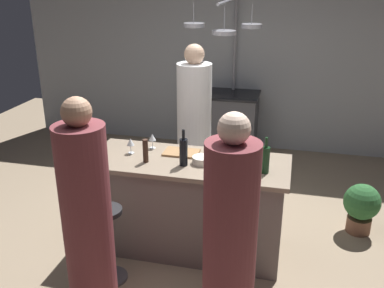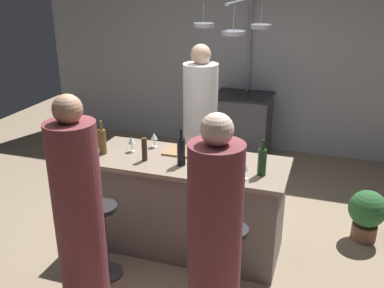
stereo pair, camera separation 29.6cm
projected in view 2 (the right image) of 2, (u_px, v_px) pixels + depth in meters
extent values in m
plane|color=gray|center=(187.00, 246.00, 4.19)|extent=(9.00, 9.00, 0.00)
cube|color=#9EA3A8|center=(251.00, 60.00, 6.24)|extent=(6.40, 0.16, 2.60)
cube|color=slate|center=(187.00, 207.00, 4.03)|extent=(1.72, 0.66, 0.86)
cube|color=gray|center=(187.00, 162.00, 3.87)|extent=(1.80, 0.72, 0.04)
cube|color=#47474C|center=(242.00, 126.00, 6.20)|extent=(0.76, 0.60, 0.86)
cube|color=black|center=(244.00, 96.00, 6.04)|extent=(0.80, 0.64, 0.03)
cylinder|color=white|center=(200.00, 134.00, 4.81)|extent=(0.38, 0.38, 1.58)
sphere|color=#D8AD8C|center=(201.00, 54.00, 4.49)|extent=(0.21, 0.21, 0.21)
cylinder|color=#4C4C51|center=(230.00, 267.00, 3.35)|extent=(0.06, 0.06, 0.62)
cylinder|color=black|center=(231.00, 230.00, 3.23)|extent=(0.26, 0.26, 0.04)
cylinder|color=brown|center=(214.00, 249.00, 2.86)|extent=(0.36, 0.36, 1.50)
sphere|color=beige|center=(217.00, 129.00, 2.56)|extent=(0.20, 0.20, 0.20)
cylinder|color=#4C4C51|center=(107.00, 273.00, 3.79)|extent=(0.28, 0.28, 0.02)
cylinder|color=#4C4C51|center=(104.00, 242.00, 3.67)|extent=(0.06, 0.06, 0.62)
cylinder|color=black|center=(102.00, 208.00, 3.55)|extent=(0.26, 0.26, 0.04)
cylinder|color=brown|center=(79.00, 220.00, 3.20)|extent=(0.36, 0.36, 1.51)
sphere|color=tan|center=(67.00, 109.00, 2.89)|extent=(0.21, 0.21, 0.21)
cylinder|color=gray|center=(248.00, 78.00, 6.19)|extent=(0.04, 0.04, 2.15)
cylinder|color=gray|center=(240.00, 1.00, 5.18)|extent=(0.04, 1.39, 0.04)
cylinder|color=gray|center=(204.00, 25.00, 4.90)|extent=(0.24, 0.24, 0.04)
cylinder|color=gray|center=(203.00, 14.00, 4.83)|extent=(0.01, 0.01, 0.24)
cylinder|color=gray|center=(233.00, 33.00, 4.79)|extent=(0.27, 0.27, 0.04)
cylinder|color=gray|center=(234.00, 19.00, 4.74)|extent=(0.01, 0.01, 0.31)
cylinder|color=gray|center=(261.00, 27.00, 4.71)|extent=(0.23, 0.23, 0.04)
cylinder|color=gray|center=(261.00, 16.00, 4.64)|extent=(0.01, 0.01, 0.23)
cylinder|color=brown|center=(364.00, 232.00, 4.27)|extent=(0.24, 0.24, 0.16)
sphere|color=#2D6633|center=(368.00, 209.00, 4.18)|extent=(0.36, 0.36, 0.36)
cube|color=#997047|center=(182.00, 152.00, 4.01)|extent=(0.32, 0.22, 0.02)
cylinder|color=#382319|center=(144.00, 149.00, 3.82)|extent=(0.05, 0.05, 0.21)
cylinder|color=#143319|center=(262.00, 162.00, 3.54)|extent=(0.07, 0.07, 0.23)
cylinder|color=#143319|center=(263.00, 145.00, 3.48)|extent=(0.03, 0.03, 0.08)
cylinder|color=brown|center=(102.00, 142.00, 3.97)|extent=(0.07, 0.07, 0.23)
cylinder|color=brown|center=(101.00, 125.00, 3.91)|extent=(0.03, 0.03, 0.08)
cylinder|color=gray|center=(233.00, 163.00, 3.49)|extent=(0.07, 0.07, 0.25)
cylinder|color=gray|center=(234.00, 144.00, 3.43)|extent=(0.03, 0.03, 0.08)
cylinder|color=black|center=(181.00, 152.00, 3.72)|extent=(0.07, 0.07, 0.24)
cylinder|color=black|center=(181.00, 134.00, 3.66)|extent=(0.03, 0.03, 0.08)
cylinder|color=silver|center=(245.00, 179.00, 3.50)|extent=(0.06, 0.06, 0.01)
cylinder|color=silver|center=(245.00, 174.00, 3.49)|extent=(0.01, 0.01, 0.07)
cone|color=silver|center=(245.00, 166.00, 3.46)|extent=(0.07, 0.07, 0.06)
cylinder|color=silver|center=(154.00, 147.00, 4.16)|extent=(0.06, 0.06, 0.01)
cylinder|color=silver|center=(154.00, 143.00, 4.14)|extent=(0.01, 0.01, 0.07)
cone|color=silver|center=(154.00, 136.00, 4.12)|extent=(0.07, 0.07, 0.06)
cylinder|color=silver|center=(132.00, 151.00, 4.05)|extent=(0.06, 0.06, 0.01)
cylinder|color=silver|center=(132.00, 147.00, 4.04)|extent=(0.01, 0.01, 0.07)
cone|color=silver|center=(132.00, 140.00, 4.01)|extent=(0.07, 0.07, 0.06)
cylinder|color=#B7B7BC|center=(220.00, 153.00, 3.95)|extent=(0.20, 0.20, 0.06)
cylinder|color=silver|center=(200.00, 160.00, 3.78)|extent=(0.17, 0.17, 0.06)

